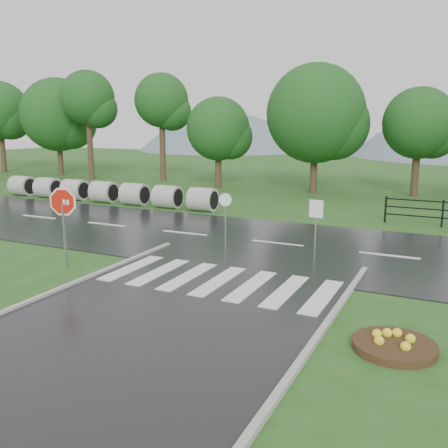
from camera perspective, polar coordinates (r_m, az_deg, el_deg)
The scene contains 10 objects.
ground at distance 10.40m, azimuth -13.30°, elevation -14.45°, with size 120.00×120.00×0.00m, color #24521B.
main_road at distance 18.75m, azimuth 6.16°, elevation -2.33°, with size 90.00×8.00×0.04m, color black.
crosswalk at distance 14.30m, azimuth -0.62°, elevation -6.51°, with size 6.50×2.80×0.02m.
hills at distance 74.96m, azimuth 22.81°, elevation -4.74°, with size 102.00×48.00×48.00m.
treeline at distance 31.90m, azimuth 16.36°, elevation 3.09°, with size 83.20×5.20×10.00m.
culvert_pipes at distance 28.92m, azimuth -13.56°, elevation 3.59°, with size 13.90×1.20×1.20m.
stop_sign at distance 16.12m, azimuth -17.92°, elevation 1.66°, with size 1.16×0.33×2.69m.
flower_bed at distance 10.87m, azimuth 18.90°, elevation -12.88°, with size 1.67×1.67×0.33m.
reg_sign_small at distance 16.12m, azimuth 10.46°, elevation 0.60°, with size 0.46×0.07×2.08m.
reg_sign_round at distance 17.78m, azimuth 0.17°, elevation 1.25°, with size 0.47×0.09×2.02m.
Camera 1 is at (6.01, -7.17, 4.54)m, focal length 40.00 mm.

